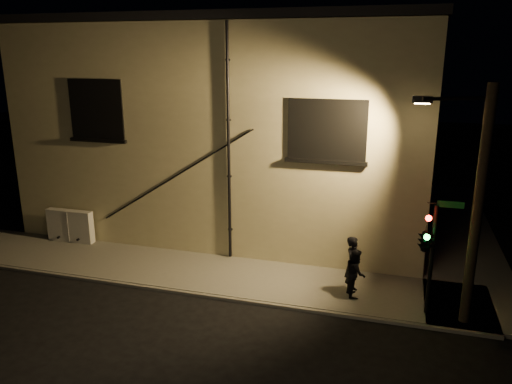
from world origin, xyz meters
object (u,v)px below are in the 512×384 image
(pedestrian_b, at_px, (355,273))
(traffic_signal, at_px, (426,239))
(streetlamp_pole, at_px, (474,202))
(pedestrian_a, at_px, (353,264))
(utility_cabinet, at_px, (70,226))

(pedestrian_b, bearing_deg, traffic_signal, -118.75)
(pedestrian_b, xyz_separation_m, streetlamp_pole, (3.02, -0.62, 2.73))
(pedestrian_a, distance_m, streetlamp_pole, 4.14)
(traffic_signal, bearing_deg, streetlamp_pole, -0.19)
(utility_cabinet, bearing_deg, pedestrian_a, -6.56)
(utility_cabinet, height_order, traffic_signal, traffic_signal)
(traffic_signal, height_order, streetlamp_pole, streetlamp_pole)
(pedestrian_a, distance_m, pedestrian_b, 0.31)
(streetlamp_pole, bearing_deg, utility_cabinet, 171.48)
(utility_cabinet, relative_size, streetlamp_pole, 0.29)
(traffic_signal, bearing_deg, utility_cabinet, 170.80)
(utility_cabinet, distance_m, traffic_signal, 13.57)
(utility_cabinet, bearing_deg, traffic_signal, -9.20)
(streetlamp_pole, bearing_deg, traffic_signal, 179.81)
(pedestrian_a, relative_size, traffic_signal, 0.54)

